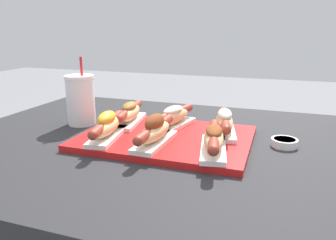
% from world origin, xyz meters
% --- Properties ---
extents(serving_tray, '(0.47, 0.35, 0.02)m').
position_xyz_m(serving_tray, '(-0.03, -0.00, 0.70)').
color(serving_tray, red).
rests_on(serving_tray, patio_table).
extents(hot_dog_0, '(0.09, 0.22, 0.07)m').
position_xyz_m(hot_dog_0, '(-0.18, -0.08, 0.74)').
color(hot_dog_0, white).
rests_on(hot_dog_0, serving_tray).
extents(hot_dog_1, '(0.07, 0.23, 0.08)m').
position_xyz_m(hot_dog_1, '(-0.04, -0.08, 0.75)').
color(hot_dog_1, white).
rests_on(hot_dog_1, serving_tray).
extents(hot_dog_2, '(0.09, 0.22, 0.07)m').
position_xyz_m(hot_dog_2, '(0.12, -0.08, 0.74)').
color(hot_dog_2, white).
rests_on(hot_dog_2, serving_tray).
extents(hot_dog_3, '(0.09, 0.22, 0.07)m').
position_xyz_m(hot_dog_3, '(-0.18, 0.07, 0.74)').
color(hot_dog_3, white).
rests_on(hot_dog_3, serving_tray).
extents(hot_dog_4, '(0.10, 0.22, 0.07)m').
position_xyz_m(hot_dog_4, '(-0.04, 0.08, 0.74)').
color(hot_dog_4, white).
rests_on(hot_dog_4, serving_tray).
extents(hot_dog_5, '(0.10, 0.22, 0.07)m').
position_xyz_m(hot_dog_5, '(0.12, 0.07, 0.74)').
color(hot_dog_5, white).
rests_on(hot_dog_5, serving_tray).
extents(sauce_bowl, '(0.07, 0.07, 0.02)m').
position_xyz_m(sauce_bowl, '(0.29, 0.06, 0.70)').
color(sauce_bowl, white).
rests_on(sauce_bowl, patio_table).
extents(drink_cup, '(0.09, 0.09, 0.22)m').
position_xyz_m(drink_cup, '(-0.36, 0.07, 0.77)').
color(drink_cup, white).
rests_on(drink_cup, patio_table).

